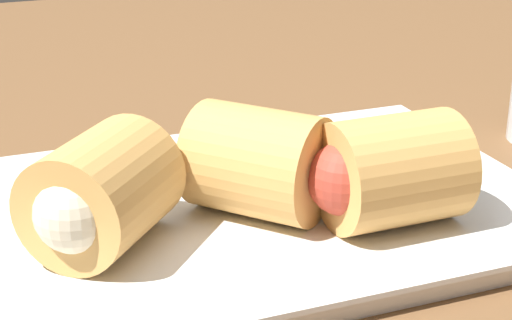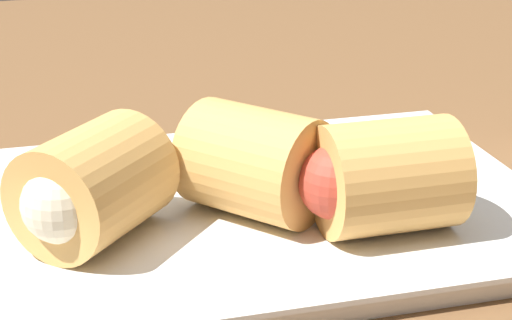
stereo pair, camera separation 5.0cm
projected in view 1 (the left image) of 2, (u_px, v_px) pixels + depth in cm
name	position (u px, v px, depth cm)	size (l,w,h in cm)	color
table_surface	(299.00, 229.00, 51.72)	(180.00, 140.00, 2.00)	brown
serving_plate	(256.00, 210.00, 50.08)	(33.32, 24.06, 1.50)	white
roll_front_left	(385.00, 172.00, 45.69)	(8.19, 6.15, 6.08)	#DBA356
roll_front_right	(250.00, 161.00, 47.19)	(9.26, 9.35, 6.08)	#DBA356
roll_back_left	(97.00, 196.00, 42.85)	(9.27, 9.35, 6.08)	#DBA356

